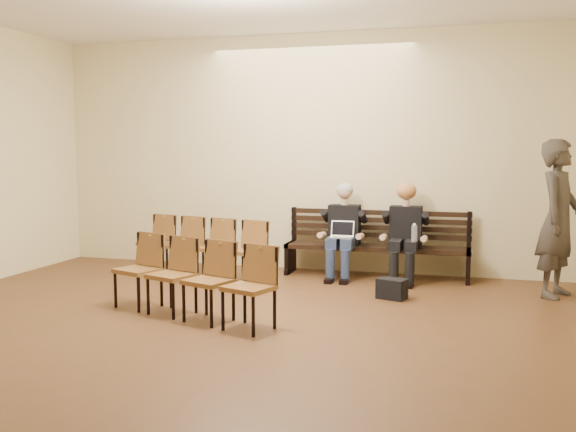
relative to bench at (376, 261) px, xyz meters
name	(u,v)px	position (x,y,z in m)	size (l,w,h in m)	color
ground	(155,385)	(-1.05, -4.65, -0.23)	(10.00, 10.00, 0.00)	#55321D
room_walls	(192,63)	(-1.05, -3.86, 2.31)	(8.02, 10.01, 3.51)	beige
bench	(376,261)	(0.00, 0.00, 0.00)	(2.60, 0.90, 0.45)	black
seated_man	(343,232)	(-0.45, -0.12, 0.42)	(0.54, 0.75, 1.30)	black
seated_woman	(405,235)	(0.41, -0.12, 0.41)	(0.54, 0.75, 1.26)	black
laptop	(341,239)	(-0.45, -0.32, 0.34)	(0.32, 0.26, 0.24)	silver
water_bottle	(414,243)	(0.56, -0.42, 0.35)	(0.08, 0.08, 0.25)	silver
bag	(392,289)	(0.37, -1.27, -0.10)	(0.33, 0.23, 0.25)	black
passerby	(559,207)	(2.30, -0.60, 0.89)	(0.81, 0.53, 2.22)	#39342F
chair_row_front	(200,247)	(-2.41, -0.65, 0.20)	(2.05, 0.46, 0.84)	olive
chair_row_back	(190,279)	(-1.62, -2.73, 0.20)	(2.07, 0.46, 0.85)	olive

